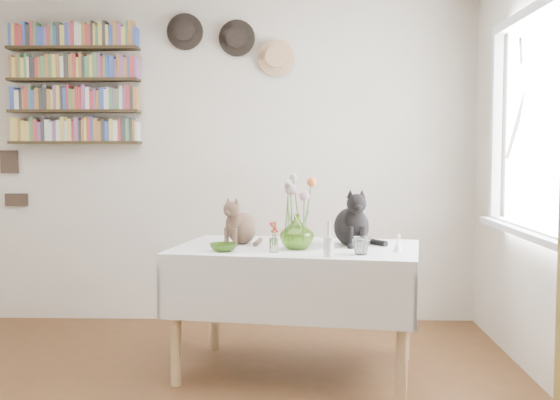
{
  "coord_description": "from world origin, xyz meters",
  "views": [
    {
      "loc": [
        0.62,
        -3.23,
        1.33
      ],
      "look_at": [
        0.52,
        0.84,
        1.05
      ],
      "focal_mm": 45.0,
      "sensor_mm": 36.0,
      "label": 1
    }
  ],
  "objects_px": {
    "dining_table": "(297,278)",
    "tabby_cat": "(242,220)",
    "bookshelf_unit": "(74,85)",
    "flower_vase": "(297,232)",
    "black_cat": "(351,216)"
  },
  "relations": [
    {
      "from": "flower_vase",
      "to": "tabby_cat",
      "type": "bearing_deg",
      "value": 144.48
    },
    {
      "from": "dining_table",
      "to": "flower_vase",
      "type": "xyz_separation_m",
      "value": [
        -0.0,
        -0.12,
        0.29
      ]
    },
    {
      "from": "black_cat",
      "to": "bookshelf_unit",
      "type": "height_order",
      "value": "bookshelf_unit"
    },
    {
      "from": "tabby_cat",
      "to": "black_cat",
      "type": "relative_size",
      "value": 0.84
    },
    {
      "from": "dining_table",
      "to": "bookshelf_unit",
      "type": "xyz_separation_m",
      "value": [
        -1.72,
        1.22,
        1.27
      ]
    },
    {
      "from": "flower_vase",
      "to": "black_cat",
      "type": "bearing_deg",
      "value": 29.25
    },
    {
      "from": "bookshelf_unit",
      "to": "tabby_cat",
      "type": "bearing_deg",
      "value": -38.7
    },
    {
      "from": "dining_table",
      "to": "tabby_cat",
      "type": "distance_m",
      "value": 0.5
    },
    {
      "from": "dining_table",
      "to": "tabby_cat",
      "type": "relative_size",
      "value": 5.29
    },
    {
      "from": "dining_table",
      "to": "black_cat",
      "type": "bearing_deg",
      "value": 11.09
    },
    {
      "from": "dining_table",
      "to": "bookshelf_unit",
      "type": "bearing_deg",
      "value": 144.52
    },
    {
      "from": "dining_table",
      "to": "tabby_cat",
      "type": "height_order",
      "value": "tabby_cat"
    },
    {
      "from": "dining_table",
      "to": "black_cat",
      "type": "distance_m",
      "value": 0.5
    },
    {
      "from": "flower_vase",
      "to": "bookshelf_unit",
      "type": "height_order",
      "value": "bookshelf_unit"
    },
    {
      "from": "dining_table",
      "to": "bookshelf_unit",
      "type": "relative_size",
      "value": 1.56
    }
  ]
}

